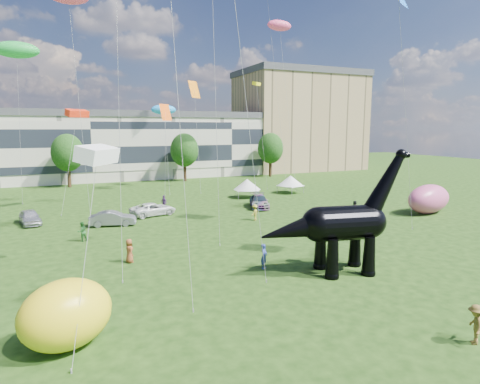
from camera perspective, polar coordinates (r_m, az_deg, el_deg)
name	(u,v)px	position (r m, az deg, el deg)	size (l,w,h in m)	color
ground	(296,293)	(25.07, 8.03, -14.02)	(220.00, 220.00, 0.00)	#16330C
terrace_row	(90,148)	(81.80, -20.56, 5.82)	(78.00, 11.00, 12.00)	beige
apartment_block	(299,123)	(99.41, 8.38, 9.65)	(28.00, 18.00, 22.00)	tan
tree_mid_left	(67,150)	(72.69, -23.35, 5.55)	(5.20, 5.20, 9.44)	#382314
tree_mid_right	(184,147)	(75.44, -7.91, 6.30)	(5.20, 5.20, 9.44)	#382314
tree_far_right	(270,146)	(82.11, 4.36, 6.58)	(5.20, 5.20, 9.44)	#382314
dinosaur_sculpture	(339,225)	(28.00, 13.89, -4.64)	(10.71, 3.82, 8.73)	black
car_silver	(30,217)	(46.64, -27.71, -3.18)	(1.78, 4.42, 1.51)	silver
car_grey	(113,219)	(42.68, -17.64, -3.61)	(1.59, 4.56, 1.50)	slate
car_white	(153,209)	(46.50, -12.25, -2.41)	(2.40, 5.20, 1.45)	white
car_dark	(259,201)	(50.08, 2.74, -1.34)	(2.16, 5.32, 1.54)	#595960
gazebo_near	(247,185)	(57.00, 1.01, 1.07)	(4.79, 4.79, 2.68)	silver
gazebo_far	(291,181)	(61.51, 7.20, 1.60)	(5.01, 5.01, 2.70)	white
inflatable_pink	(429,199)	(51.42, 25.25, -0.90)	(6.73, 3.36, 3.36)	#D6538B
inflatable_yellow	(66,314)	(20.26, -23.50, -15.66)	(4.10, 3.15, 3.15)	yellow
visitors	(185,234)	(34.66, -7.81, -5.93)	(43.19, 37.42, 1.88)	#633577
kites	(115,26)	(54.35, -17.37, 21.57)	(54.30, 48.48, 29.19)	red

